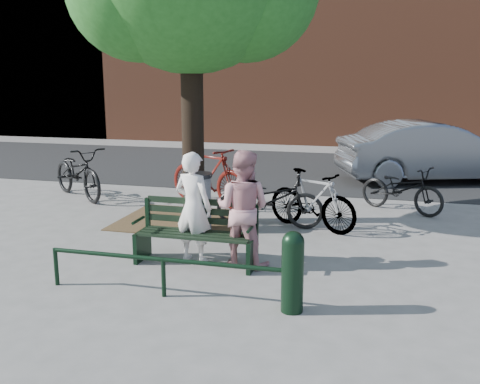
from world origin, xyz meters
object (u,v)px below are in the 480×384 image
(person_right, at_px, (242,209))
(bicycle_c, at_px, (270,200))
(parked_car, at_px, (433,152))
(park_bench, at_px, (197,231))
(person_left, at_px, (193,207))
(bollard, at_px, (293,269))
(litter_bin, at_px, (198,202))

(person_right, bearing_deg, bicycle_c, -83.59)
(person_right, height_order, parked_car, person_right)
(park_bench, distance_m, person_right, 0.75)
(person_left, height_order, bollard, person_left)
(person_right, relative_size, litter_bin, 1.63)
(litter_bin, bearing_deg, bicycle_c, 24.83)
(litter_bin, bearing_deg, person_left, -73.33)
(person_left, bearing_deg, park_bench, 153.53)
(parked_car, bearing_deg, bollard, 145.85)
(park_bench, bearing_deg, parked_car, 62.47)
(person_right, bearing_deg, parked_car, -107.80)
(person_left, bearing_deg, bollard, 155.67)
(person_left, bearing_deg, bicycle_c, -94.39)
(litter_bin, bearing_deg, person_right, -51.77)
(park_bench, distance_m, bollard, 2.06)
(park_bench, distance_m, person_left, 0.35)
(bollard, bearing_deg, parked_car, 75.52)
(park_bench, relative_size, litter_bin, 1.69)
(person_right, relative_size, bicycle_c, 0.87)
(bicycle_c, bearing_deg, person_left, 156.33)
(bicycle_c, distance_m, parked_car, 6.14)
(park_bench, relative_size, person_left, 1.07)
(bollard, bearing_deg, person_left, 140.84)
(person_left, distance_m, bollard, 2.19)
(person_left, relative_size, litter_bin, 1.58)
(park_bench, height_order, person_left, person_left)
(bollard, xyz_separation_m, parked_car, (2.23, 8.65, 0.26))
(park_bench, bearing_deg, person_right, 6.18)
(person_right, xyz_separation_m, parked_car, (3.18, 7.28, -0.06))
(park_bench, distance_m, litter_bin, 1.67)
(bicycle_c, bearing_deg, parked_car, -35.90)
(person_right, bearing_deg, bollard, 130.34)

